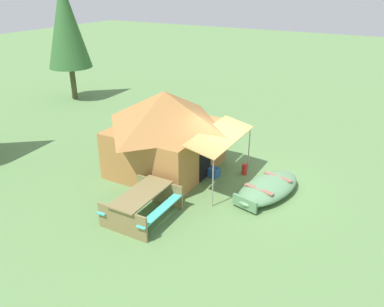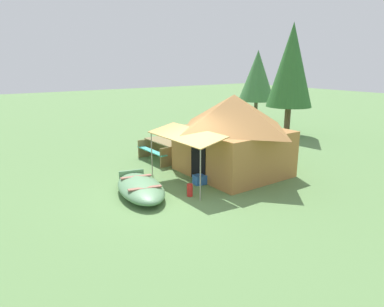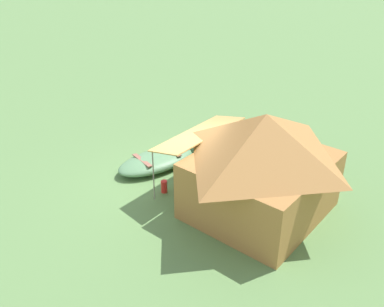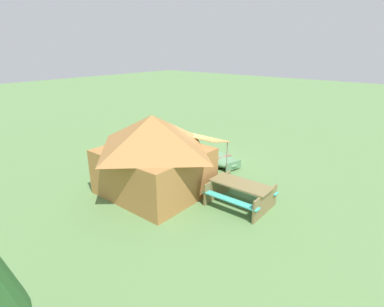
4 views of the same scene
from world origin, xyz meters
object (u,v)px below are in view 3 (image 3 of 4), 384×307
at_px(picnic_table, 279,145).
at_px(cooler_box, 205,190).
at_px(canvas_cabin_tent, 262,163).
at_px(beached_rowboat, 158,160).
at_px(fuel_can, 164,186).

distance_m(picnic_table, cooler_box, 3.22).
bearing_deg(canvas_cabin_tent, picnic_table, -159.22).
bearing_deg(cooler_box, beached_rowboat, -97.14).
xyz_separation_m(beached_rowboat, cooler_box, (0.26, 2.09, -0.08)).
bearing_deg(cooler_box, fuel_can, -55.52).
height_order(canvas_cabin_tent, fuel_can, canvas_cabin_tent).
relative_size(canvas_cabin_tent, picnic_table, 2.13).
xyz_separation_m(picnic_table, cooler_box, (3.16, -0.48, -0.34)).
relative_size(canvas_cabin_tent, fuel_can, 11.48).
bearing_deg(fuel_can, canvas_cabin_tent, 111.30).
bearing_deg(fuel_can, cooler_box, 124.48).
height_order(beached_rowboat, picnic_table, picnic_table).
distance_m(picnic_table, fuel_can, 4.08).
relative_size(beached_rowboat, picnic_table, 1.45).
distance_m(beached_rowboat, fuel_can, 1.47).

